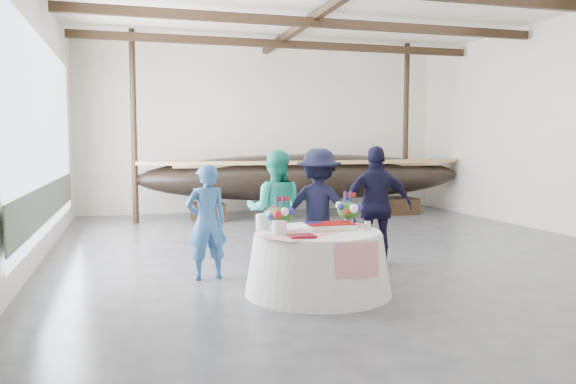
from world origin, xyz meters
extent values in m
cube|color=#3D3D42|center=(0.00, 0.00, 0.00)|extent=(10.00, 12.00, 0.01)
cube|color=silver|center=(0.00, 6.00, 2.25)|extent=(10.00, 0.02, 4.50)
cube|color=silver|center=(-5.00, 0.00, 2.25)|extent=(0.02, 12.00, 4.50)
cube|color=black|center=(0.00, 1.50, 4.25)|extent=(9.80, 0.12, 0.18)
cube|color=black|center=(0.00, 4.00, 4.25)|extent=(9.80, 0.12, 0.18)
cylinder|color=black|center=(-3.50, 4.40, 2.25)|extent=(0.14, 0.14, 4.50)
cylinder|color=black|center=(3.50, 4.40, 2.25)|extent=(0.14, 0.14, 4.50)
cube|color=silver|center=(-4.95, 1.00, 2.00)|extent=(0.02, 7.00, 3.20)
cube|color=#596654|center=(-4.94, 1.00, 0.90)|extent=(0.02, 7.00, 0.60)
cube|color=black|center=(-1.80, 4.40, 0.21)|extent=(0.75, 0.96, 0.43)
cube|color=black|center=(3.34, 4.40, 0.21)|extent=(0.75, 0.96, 0.43)
ellipsoid|color=black|center=(0.77, 4.40, 1.02)|extent=(8.56, 1.71, 1.18)
cube|color=#9E7A4C|center=(0.77, 4.40, 1.34)|extent=(6.85, 1.12, 0.06)
cone|color=white|center=(-1.34, -2.64, 0.38)|extent=(1.84, 1.84, 0.76)
cylinder|color=white|center=(-1.34, -2.64, 0.77)|extent=(1.56, 1.56, 0.04)
cube|color=red|center=(-1.34, -2.64, 0.79)|extent=(1.71, 1.41, 0.01)
cube|color=white|center=(-1.17, -2.57, 0.82)|extent=(0.60, 0.40, 0.07)
cylinder|color=white|center=(-1.88, -2.79, 0.87)|extent=(0.18, 0.18, 0.17)
cylinder|color=white|center=(-1.98, -2.32, 0.89)|extent=(0.18, 0.18, 0.19)
cube|color=maroon|center=(-1.69, -3.06, 0.80)|extent=(0.30, 0.24, 0.03)
cone|color=silver|center=(-0.73, -2.76, 0.85)|extent=(0.09, 0.09, 0.12)
imported|color=#2B5589|center=(-2.60, -1.54, 0.80)|extent=(0.64, 0.47, 1.60)
imported|color=#21AC8E|center=(-1.54, -1.24, 0.89)|extent=(1.04, 0.92, 1.78)
imported|color=black|center=(-0.89, -1.32, 0.90)|extent=(1.34, 1.15, 1.80)
imported|color=black|center=(0.02, -1.39, 0.92)|extent=(1.15, 0.68, 1.84)
camera|label=1|loc=(-3.58, -9.22, 1.88)|focal=35.00mm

